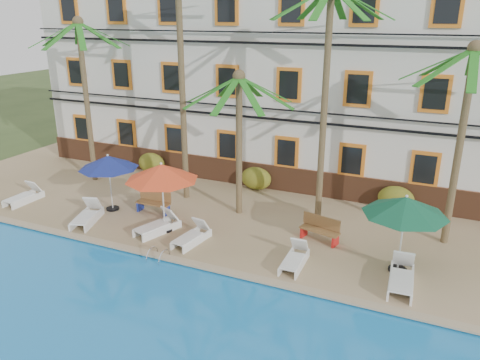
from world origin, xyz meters
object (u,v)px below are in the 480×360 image
at_px(lounger_a, 24,196).
at_px(lounger_d, 192,236).
at_px(palm_b, 181,57).
at_px(lounger_b, 87,215).
at_px(bench_right, 321,229).
at_px(pool_ladder, 158,258).
at_px(palm_a, 84,78).
at_px(lounger_e, 295,258).
at_px(palm_d, 326,76).
at_px(palm_e, 464,117).
at_px(umbrella_blue, 108,163).
at_px(umbrella_green, 405,206).
at_px(bench_left, 154,202).
at_px(lounger_f, 402,277).
at_px(umbrella_red, 162,173).
at_px(lounger_c, 158,225).
at_px(palm_c, 239,121).

xyz_separation_m(lounger_a, lounger_d, (8.80, -0.41, -0.01)).
height_order(palm_b, lounger_b, palm_b).
distance_m(bench_right, pool_ladder, 5.97).
bearing_deg(palm_a, lounger_e, -19.23).
bearing_deg(pool_ladder, palm_a, 143.18).
bearing_deg(lounger_a, palm_d, 15.72).
height_order(palm_e, lounger_a, palm_e).
relative_size(palm_b, lounger_d, 5.51).
xyz_separation_m(umbrella_blue, lounger_b, (-0.09, -1.46, -1.82)).
xyz_separation_m(umbrella_green, lounger_e, (-3.19, -1.04, -2.03)).
bearing_deg(palm_e, pool_ladder, -149.36).
relative_size(palm_e, lounger_d, 3.98).
relative_size(lounger_a, bench_left, 1.20).
height_order(palm_e, lounger_f, palm_e).
relative_size(umbrella_red, lounger_e, 1.60).
height_order(lounger_b, lounger_c, lounger_b).
height_order(palm_e, umbrella_red, palm_e).
bearing_deg(palm_d, umbrella_red, -146.21).
distance_m(palm_d, umbrella_green, 5.75).
bearing_deg(bench_left, palm_c, 22.89).
bearing_deg(lounger_b, lounger_c, 7.20).
xyz_separation_m(palm_a, lounger_b, (3.21, -4.23, -4.78)).
relative_size(lounger_f, bench_right, 1.30).
bearing_deg(palm_d, pool_ladder, -127.48).
relative_size(lounger_a, lounger_c, 0.91).
distance_m(lounger_b, lounger_e, 8.70).
height_order(umbrella_green, lounger_a, umbrella_green).
bearing_deg(umbrella_green, bench_right, 158.83).
relative_size(palm_d, umbrella_blue, 3.67).
distance_m(lounger_c, lounger_f, 8.97).
bearing_deg(palm_b, lounger_f, -21.07).
distance_m(lounger_a, lounger_e, 12.77).
xyz_separation_m(palm_e, lounger_e, (-4.53, -3.89, -4.41)).
distance_m(lounger_d, lounger_e, 3.96).
bearing_deg(lounger_d, lounger_a, 177.36).
xyz_separation_m(umbrella_red, bench_right, (5.75, 1.61, -1.90)).
xyz_separation_m(palm_d, lounger_e, (0.28, -4.00, -5.52)).
bearing_deg(lounger_d, bench_right, 25.92).
distance_m(lounger_e, lounger_f, 3.39).
distance_m(palm_c, lounger_e, 6.05).
bearing_deg(lounger_a, lounger_c, -1.37).
bearing_deg(lounger_d, umbrella_red, 162.43).
bearing_deg(lounger_c, palm_e, 19.45).
relative_size(palm_c, lounger_f, 2.92).
bearing_deg(bench_right, umbrella_green, -21.17).
height_order(palm_d, lounger_e, palm_d).
relative_size(palm_b, lounger_a, 5.48).
distance_m(palm_d, bench_left, 8.68).
bearing_deg(palm_b, palm_d, 0.61).
distance_m(umbrella_red, umbrella_green, 8.64).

